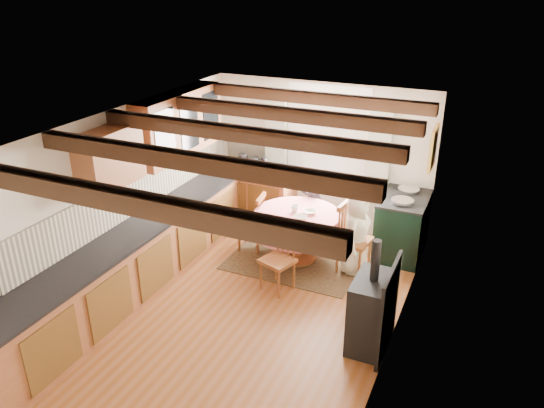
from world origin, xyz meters
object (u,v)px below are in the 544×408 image
at_px(chair_near, 277,258).
at_px(chair_left, 251,222).
at_px(aga_range, 402,225).
at_px(child_right, 356,233).
at_px(chair_right, 355,238).
at_px(dining_table, 297,237).
at_px(cast_iron_stove, 372,295).
at_px(child_far, 312,204).
at_px(cup, 295,209).

xyz_separation_m(chair_near, chair_left, (-0.81, 0.87, -0.01)).
height_order(aga_range, child_right, child_right).
bearing_deg(chair_right, child_right, -115.06).
height_order(dining_table, chair_left, chair_left).
height_order(cast_iron_stove, child_right, cast_iron_stove).
relative_size(chair_near, chair_left, 1.03).
bearing_deg(chair_left, child_right, 81.87).
xyz_separation_m(dining_table, chair_right, (0.85, 0.03, 0.14)).
height_order(chair_near, chair_left, chair_near).
height_order(dining_table, aga_range, aga_range).
relative_size(chair_near, chair_right, 0.90).
xyz_separation_m(chair_left, child_far, (0.72, 0.72, 0.13)).
height_order(dining_table, chair_near, chair_near).
distance_m(chair_right, child_right, 0.10).
relative_size(chair_right, aga_range, 1.01).
relative_size(chair_right, cast_iron_stove, 0.77).
xyz_separation_m(chair_left, chair_right, (1.61, 0.01, 0.06)).
height_order(chair_left, cup, chair_left).
relative_size(chair_left, aga_range, 0.88).
height_order(chair_right, cast_iron_stove, cast_iron_stove).
xyz_separation_m(chair_left, aga_range, (2.12, 0.79, 0.02)).
distance_m(chair_near, cup, 0.94).
relative_size(dining_table, child_right, 1.02).
xyz_separation_m(chair_left, cup, (0.70, 0.00, 0.35)).
height_order(chair_right, aga_range, chair_right).
distance_m(dining_table, child_far, 0.78).
bearing_deg(child_far, chair_left, 61.75).
relative_size(dining_table, child_far, 1.07).
distance_m(chair_near, chair_left, 1.19).
bearing_deg(chair_right, cast_iron_stove, -150.35).
relative_size(dining_table, cup, 11.24).
xyz_separation_m(chair_near, cast_iron_stove, (1.42, -0.64, 0.21)).
bearing_deg(child_far, dining_table, 109.25).
bearing_deg(cast_iron_stove, child_far, 124.15).
relative_size(chair_near, cast_iron_stove, 0.69).
distance_m(chair_left, aga_range, 2.26).
bearing_deg(chair_near, aga_range, 69.78).
bearing_deg(cast_iron_stove, chair_left, 145.95).
height_order(dining_table, cup, cup).
bearing_deg(cup, aga_range, 29.16).
xyz_separation_m(chair_near, child_far, (-0.09, 1.59, 0.12)).
xyz_separation_m(chair_left, cast_iron_stove, (2.23, -1.51, 0.22)).
relative_size(dining_table, cast_iron_stove, 0.93).
distance_m(dining_table, child_right, 0.91).
distance_m(chair_right, child_far, 1.15).
bearing_deg(dining_table, cup, 148.25).
xyz_separation_m(dining_table, cup, (-0.05, 0.03, 0.43)).
relative_size(cast_iron_stove, cup, 12.09).
bearing_deg(chair_near, chair_right, 65.70).
xyz_separation_m(chair_near, chair_right, (0.80, 0.88, 0.05)).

